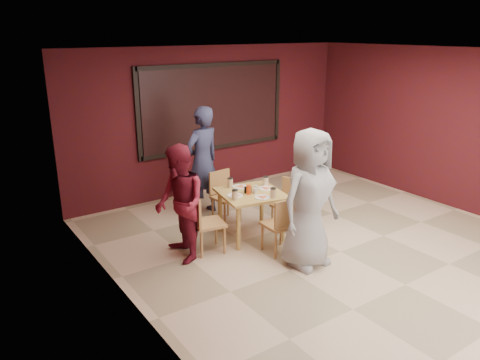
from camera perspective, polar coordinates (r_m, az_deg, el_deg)
floor at (r=7.03m, az=12.13°, el=-8.54°), size 7.00×7.00×0.00m
window_blinds at (r=9.11m, az=-3.18°, el=8.86°), size 3.00×0.02×1.50m
dining_table at (r=7.13m, az=1.33°, el=-2.15°), size 1.08×1.08×0.87m
chair_front at (r=6.65m, az=5.13°, el=-5.17°), size 0.44×0.44×0.86m
chair_back at (r=7.80m, az=-2.00°, el=-1.61°), size 0.44×0.44×0.84m
chair_left at (r=6.69m, az=-4.45°, el=-4.88°), size 0.50×0.50×0.88m
chair_right at (r=7.58m, az=5.94°, el=-2.49°), size 0.48×0.48×0.80m
diner_front at (r=6.24m, az=8.47°, el=-2.30°), size 0.97×0.67×1.90m
diner_back at (r=7.99m, az=-4.60°, el=2.30°), size 0.76×0.58×1.88m
diner_left at (r=6.41m, az=-7.34°, el=-2.92°), size 0.74×0.89×1.64m
diner_right at (r=7.82m, az=8.64°, el=0.42°), size 0.80×1.09×1.52m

